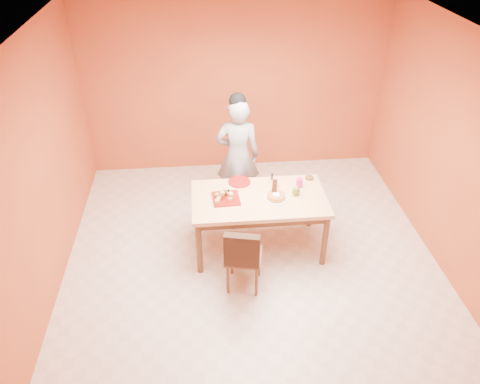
{
  "coord_description": "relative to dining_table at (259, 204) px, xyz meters",
  "views": [
    {
      "loc": [
        -0.55,
        -4.16,
        3.89
      ],
      "look_at": [
        -0.13,
        0.3,
        0.91
      ],
      "focal_mm": 35.0,
      "sensor_mm": 36.0,
      "label": 1
    }
  ],
  "objects": [
    {
      "name": "wall_right",
      "position": [
        2.14,
        -0.39,
        0.68
      ],
      "size": [
        0.0,
        5.0,
        5.0
      ],
      "primitive_type": "plane",
      "rotation": [
        1.57,
        0.0,
        -1.57
      ],
      "color": "#BF532C",
      "rests_on": "floor"
    },
    {
      "name": "ceiling",
      "position": [
        -0.11,
        -0.39,
        2.03
      ],
      "size": [
        5.0,
        5.0,
        0.0
      ],
      "primitive_type": "plane",
      "rotation": [
        3.14,
        0.0,
        0.0
      ],
      "color": "white",
      "rests_on": "wall_back"
    },
    {
      "name": "wall_back",
      "position": [
        -0.11,
        2.11,
        0.68
      ],
      "size": [
        4.5,
        0.0,
        4.5
      ],
      "primitive_type": "plane",
      "rotation": [
        1.57,
        0.0,
        0.0
      ],
      "color": "#BF532C",
      "rests_on": "floor"
    },
    {
      "name": "wall_left",
      "position": [
        -2.36,
        -0.39,
        0.68
      ],
      "size": [
        0.0,
        5.0,
        5.0
      ],
      "primitive_type": "plane",
      "rotation": [
        1.57,
        0.0,
        1.57
      ],
      "color": "#BF532C",
      "rests_on": "floor"
    },
    {
      "name": "cake_server",
      "position": [
        0.2,
        0.12,
        0.16
      ],
      "size": [
        0.12,
        0.3,
        0.01
      ],
      "primitive_type": "cube",
      "rotation": [
        0.0,
        0.0,
        -0.21
      ],
      "color": "silver",
      "rests_on": "sponge_cake"
    },
    {
      "name": "dining_chair",
      "position": [
        -0.25,
        -0.66,
        -0.22
      ],
      "size": [
        0.48,
        0.54,
        0.86
      ],
      "rotation": [
        0.0,
        0.0,
        -0.22
      ],
      "color": "brown",
      "rests_on": "floor"
    },
    {
      "name": "dining_table",
      "position": [
        0.0,
        0.0,
        0.0
      ],
      "size": [
        1.6,
        0.9,
        0.76
      ],
      "color": "#E5B777",
      "rests_on": "floor"
    },
    {
      "name": "white_cake_plate",
      "position": [
        0.19,
        -0.06,
        0.1
      ],
      "size": [
        0.37,
        0.37,
        0.01
      ],
      "primitive_type": "cylinder",
      "rotation": [
        0.0,
        0.0,
        -0.3
      ],
      "color": "silver",
      "rests_on": "dining_table"
    },
    {
      "name": "egg_ornament",
      "position": [
        0.44,
        0.0,
        0.16
      ],
      "size": [
        0.11,
        0.09,
        0.12
      ],
      "primitive_type": "ellipsoid",
      "rotation": [
        0.0,
        0.0,
        -0.16
      ],
      "color": "olive",
      "rests_on": "dining_table"
    },
    {
      "name": "red_dinner_plate",
      "position": [
        -0.2,
        0.35,
        0.1
      ],
      "size": [
        0.35,
        0.35,
        0.02
      ],
      "primitive_type": "cylinder",
      "rotation": [
        0.0,
        0.0,
        0.28
      ],
      "color": "maroon",
      "rests_on": "dining_table"
    },
    {
      "name": "pastry_pile",
      "position": [
        -0.4,
        -0.0,
        0.16
      ],
      "size": [
        0.28,
        0.28,
        0.09
      ],
      "primitive_type": null,
      "color": "tan",
      "rests_on": "pastry_platter"
    },
    {
      "name": "sponge_cake",
      "position": [
        0.19,
        -0.06,
        0.13
      ],
      "size": [
        0.27,
        0.27,
        0.05
      ],
      "primitive_type": "cylinder",
      "rotation": [
        0.0,
        0.0,
        0.34
      ],
      "color": "orange",
      "rests_on": "white_cake_plate"
    },
    {
      "name": "checker_tin",
      "position": [
        0.68,
        0.35,
        0.11
      ],
      "size": [
        0.12,
        0.12,
        0.03
      ],
      "primitive_type": "cylinder",
      "rotation": [
        0.0,
        0.0,
        -0.19
      ],
      "color": "#32170D",
      "rests_on": "dining_table"
    },
    {
      "name": "floor",
      "position": [
        -0.11,
        -0.39,
        -0.67
      ],
      "size": [
        5.0,
        5.0,
        0.0
      ],
      "primitive_type": "plane",
      "color": "beige",
      "rests_on": "ground"
    },
    {
      "name": "pastry_platter",
      "position": [
        -0.4,
        -0.0,
        0.1
      ],
      "size": [
        0.33,
        0.33,
        0.02
      ],
      "primitive_type": "cube",
      "rotation": [
        0.0,
        0.0,
        0.06
      ],
      "color": "maroon",
      "rests_on": "dining_table"
    },
    {
      "name": "magenta_glass",
      "position": [
        0.52,
        0.18,
        0.15
      ],
      "size": [
        0.09,
        0.09,
        0.11
      ],
      "primitive_type": "cylinder",
      "rotation": [
        0.0,
        0.0,
        0.2
      ],
      "color": "#CC1E71",
      "rests_on": "dining_table"
    },
    {
      "name": "person",
      "position": [
        -0.17,
        0.93,
        0.15
      ],
      "size": [
        0.62,
        0.42,
        1.63
      ],
      "primitive_type": "imported",
      "rotation": [
        0.0,
        0.0,
        3.08
      ],
      "color": "#979699",
      "rests_on": "floor"
    }
  ]
}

